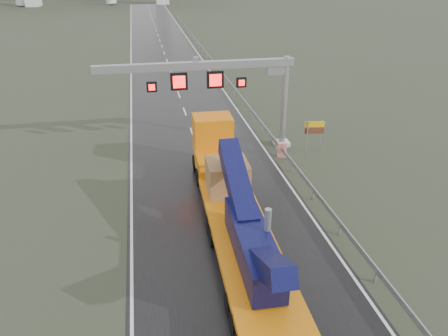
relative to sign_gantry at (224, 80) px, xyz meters
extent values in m
plane|color=#323928|center=(-2.10, -17.99, -5.61)|extent=(400.00, 400.00, 0.00)
cube|color=black|center=(-2.10, 22.01, -5.60)|extent=(11.00, 200.00, 0.02)
cube|color=silver|center=(4.80, 0.01, -5.46)|extent=(1.20, 1.20, 0.30)
cylinder|color=#9A9CA2|center=(4.80, 0.01, -2.01)|extent=(0.48, 0.48, 7.20)
cube|color=#9A9CA2|center=(-2.10, 0.01, 1.19)|extent=(14.80, 0.55, 0.55)
cube|color=#9A9CA2|center=(4.00, 0.01, 0.69)|extent=(1.40, 0.35, 0.90)
cube|color=#9A9CA2|center=(-2.10, 0.01, 1.64)|extent=(0.35, 0.35, 0.35)
cube|color=black|center=(-3.40, -0.04, 0.09)|extent=(1.25, 0.25, 1.25)
cube|color=#FF0C0C|center=(-3.40, -0.18, 0.09)|extent=(0.90, 0.02, 0.90)
cube|color=black|center=(-0.70, -0.04, 0.09)|extent=(1.25, 0.25, 1.25)
cube|color=#FF0C0C|center=(-0.70, -0.18, 0.09)|extent=(0.90, 0.02, 0.90)
cube|color=black|center=(-5.40, -0.04, -0.21)|extent=(0.75, 0.25, 0.75)
cube|color=#FF0C0C|center=(-5.40, -0.18, -0.21)|extent=(0.54, 0.02, 0.54)
cube|color=black|center=(1.30, -0.04, -0.21)|extent=(0.75, 0.25, 0.75)
cube|color=#FF0C0C|center=(1.30, -0.18, -0.21)|extent=(0.54, 0.02, 0.54)
cube|color=#CC6C0B|center=(-1.73, -14.81, -4.49)|extent=(3.35, 15.09, 0.38)
cube|color=#CC6C0B|center=(-1.55, -6.86, -4.06)|extent=(2.82, 1.35, 0.54)
cube|color=#CC6C0B|center=(-1.52, -5.15, -4.32)|extent=(2.86, 3.28, 1.29)
cube|color=#CC6C0B|center=(-1.47, -3.22, -3.04)|extent=(2.73, 2.21, 2.79)
cube|color=black|center=(-1.45, -2.12, -2.71)|extent=(2.47, 0.11, 1.29)
cube|color=#0E1242|center=(-1.76, -15.88, -3.47)|extent=(1.65, 6.47, 1.50)
cube|color=#0E1242|center=(-1.67, -12.12, -2.18)|extent=(1.21, 5.94, 2.74)
cube|color=#0E1242|center=(-1.82, -18.56, -2.50)|extent=(1.06, 4.27, 2.59)
cylinder|color=#9A9CA2|center=(-1.11, -15.89, -2.50)|extent=(0.33, 0.33, 1.72)
cube|color=#A77D4B|center=(-1.61, -9.23, -3.33)|extent=(2.41, 2.41, 1.93)
cylinder|color=black|center=(-1.84, -19.63, -5.08)|extent=(3.14, 1.14, 1.07)
cylinder|color=black|center=(-1.67, -12.12, -5.08)|extent=(3.14, 1.14, 1.07)
cylinder|color=black|center=(-1.48, -3.43, -5.02)|extent=(2.92, 1.25, 1.18)
cylinder|color=#9A9CA2|center=(6.18, -1.88, -4.31)|extent=(0.09, 0.09, 2.61)
cylinder|color=#9A9CA2|center=(7.27, -1.88, -4.31)|extent=(0.09, 0.09, 2.61)
cube|color=#F9B10D|center=(6.72, -1.88, -3.28)|extent=(1.51, 0.30, 0.43)
cube|color=#5A2D19|center=(6.72, -1.88, -3.82)|extent=(1.51, 0.30, 0.49)
cube|color=red|center=(4.06, -2.31, -5.04)|extent=(0.77, 0.58, 1.15)
camera|label=1|loc=(-6.12, -31.62, 8.32)|focal=35.00mm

